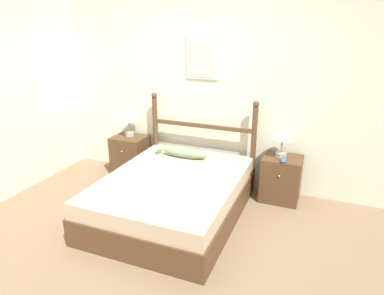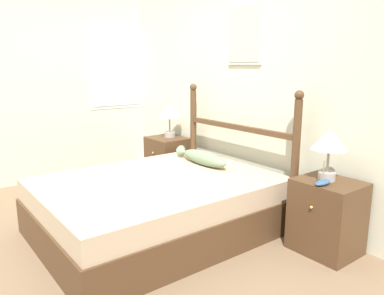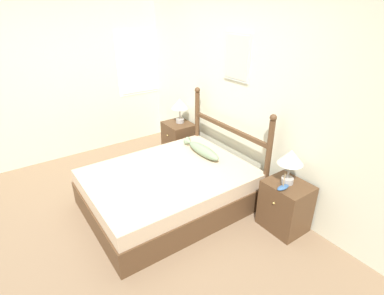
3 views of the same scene
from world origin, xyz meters
name	(u,v)px [view 1 (image 1 of 3)]	position (x,y,z in m)	size (l,w,h in m)	color
ground_plane	(144,242)	(0.00, 0.00, 0.00)	(16.00, 16.00, 0.00)	#7A6047
wall_back	(203,91)	(0.00, 1.73, 1.28)	(6.40, 0.08, 2.55)	beige
bed	(173,196)	(0.05, 0.62, 0.24)	(1.49, 1.96, 0.48)	#4C331E
headboard	(202,137)	(0.05, 1.56, 0.68)	(1.50, 0.08, 1.24)	#4C331E
nightstand_left	(130,155)	(-1.06, 1.47, 0.29)	(0.47, 0.42, 0.58)	#4C331E
nightstand_right	(281,179)	(1.15, 1.47, 0.29)	(0.47, 0.42, 0.58)	#4C331E
table_lamp_left	(129,117)	(-1.07, 1.51, 0.87)	(0.27, 0.27, 0.40)	gray
table_lamp_right	(283,135)	(1.12, 1.47, 0.87)	(0.27, 0.27, 0.40)	gray
model_boat	(284,160)	(1.18, 1.34, 0.60)	(0.07, 0.16, 0.18)	#335684
fish_pillow	(183,152)	(-0.09, 1.23, 0.55)	(0.70, 0.16, 0.14)	gray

